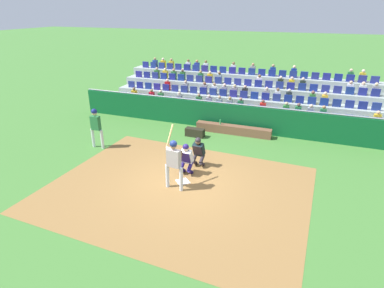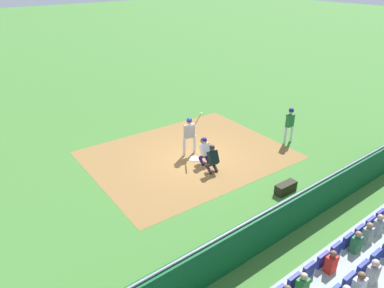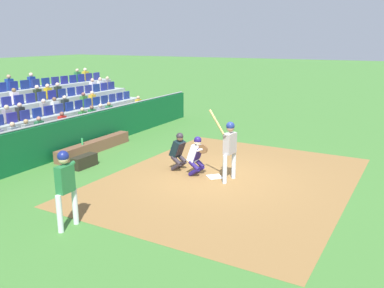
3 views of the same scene
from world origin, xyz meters
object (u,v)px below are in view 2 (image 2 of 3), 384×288
at_px(on_deck_batter, 290,122).
at_px(equipment_duffel_bag, 286,188).
at_px(catcher_crouching, 205,149).
at_px(home_plate_marker, 195,159).
at_px(water_bottle_on_bench, 291,201).
at_px(home_plate_umpire, 212,157).
at_px(dugout_bench, 278,217).
at_px(batter_at_plate, 190,132).

bearing_deg(on_deck_batter, equipment_duffel_bag, -142.24).
bearing_deg(equipment_duffel_bag, catcher_crouching, 106.69).
xyz_separation_m(home_plate_marker, water_bottle_on_bench, (0.12, -5.36, 0.55)).
relative_size(home_plate_umpire, dugout_bench, 0.34).
height_order(batter_at_plate, dugout_bench, batter_at_plate).
xyz_separation_m(catcher_crouching, water_bottle_on_bench, (0.01, -4.76, -0.16)).
bearing_deg(home_plate_umpire, dugout_bench, -96.40).
xyz_separation_m(home_plate_marker, batter_at_plate, (0.11, 0.52, 1.15)).
xyz_separation_m(catcher_crouching, dugout_bench, (-0.67, -4.79, -0.50)).
bearing_deg(water_bottle_on_bench, on_deck_batter, 39.34).
distance_m(catcher_crouching, home_plate_umpire, 0.82).
xyz_separation_m(home_plate_umpire, water_bottle_on_bench, (0.23, -3.98, -0.14)).
bearing_deg(home_plate_marker, equipment_duffel_bag, -75.51).
height_order(dugout_bench, water_bottle_on_bench, water_bottle_on_bench).
xyz_separation_m(water_bottle_on_bench, equipment_duffel_bag, (1.01, 0.99, -0.36)).
height_order(home_plate_umpire, equipment_duffel_bag, home_plate_umpire).
bearing_deg(water_bottle_on_bench, dugout_bench, -177.76).
bearing_deg(equipment_duffel_bag, on_deck_batter, 39.24).
bearing_deg(equipment_duffel_bag, home_plate_umpire, 114.15).
height_order(home_plate_marker, on_deck_batter, on_deck_batter).
relative_size(home_plate_umpire, equipment_duffel_bag, 1.37).
bearing_deg(on_deck_batter, home_plate_marker, 162.46).
bearing_deg(water_bottle_on_bench, equipment_duffel_bag, 44.49).
relative_size(batter_at_plate, dugout_bench, 0.58).
distance_m(home_plate_marker, batter_at_plate, 1.27).
height_order(water_bottle_on_bench, on_deck_batter, on_deck_batter).
bearing_deg(equipment_duffel_bag, batter_at_plate, 103.23).
bearing_deg(home_plate_umpire, water_bottle_on_bench, -86.63).
relative_size(batter_at_plate, on_deck_batter, 1.20).
relative_size(home_plate_marker, catcher_crouching, 0.34).
relative_size(catcher_crouching, on_deck_batter, 0.70).
bearing_deg(home_plate_umpire, equipment_duffel_bag, -67.33).
distance_m(equipment_duffel_bag, on_deck_batter, 4.74).
bearing_deg(home_plate_umpire, on_deck_batter, -1.57).
height_order(batter_at_plate, home_plate_umpire, batter_at_plate).
xyz_separation_m(catcher_crouching, equipment_duffel_bag, (1.03, -3.77, -0.52)).
relative_size(batter_at_plate, catcher_crouching, 1.71).
height_order(home_plate_marker, equipment_duffel_bag, equipment_duffel_bag).
bearing_deg(batter_at_plate, dugout_bench, -96.54).
bearing_deg(dugout_bench, home_plate_marker, 84.00).
distance_m(catcher_crouching, equipment_duffel_bag, 3.94).
bearing_deg(batter_at_plate, home_plate_umpire, -96.85).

